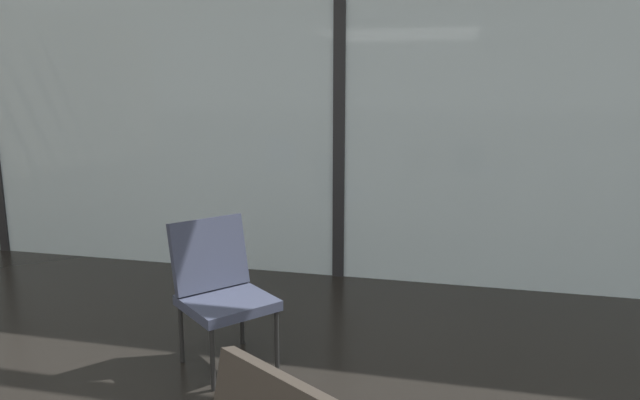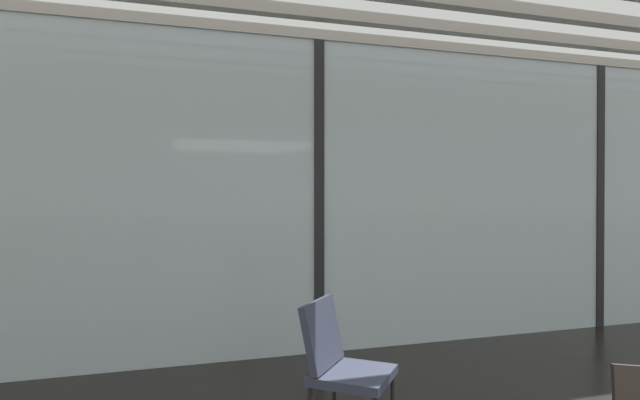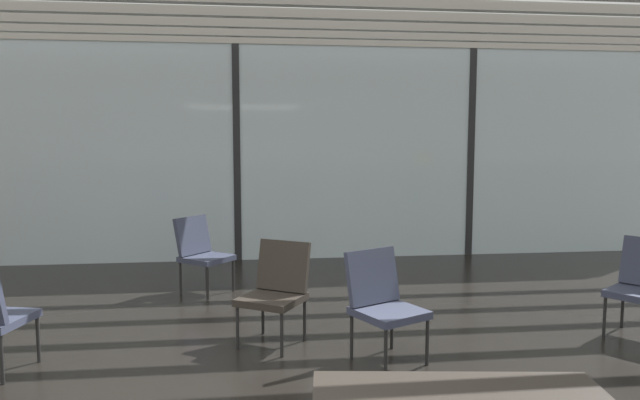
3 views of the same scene
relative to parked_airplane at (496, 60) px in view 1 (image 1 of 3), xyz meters
The scene contains 4 objects.
glass_curtain_wall 4.73m from the parked_airplane, 108.76° to the right, with size 14.00×0.08×3.11m, color silver.
window_mullion_1 4.73m from the parked_airplane, 108.76° to the right, with size 0.10×0.12×3.11m, color black.
parked_airplane is the anchor object (origin of this frame).
lounge_chair_4 6.68m from the parked_airplane, 106.97° to the right, with size 0.71×0.70×0.87m.
Camera 1 is at (0.95, 0.41, 1.66)m, focal length 31.89 mm.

